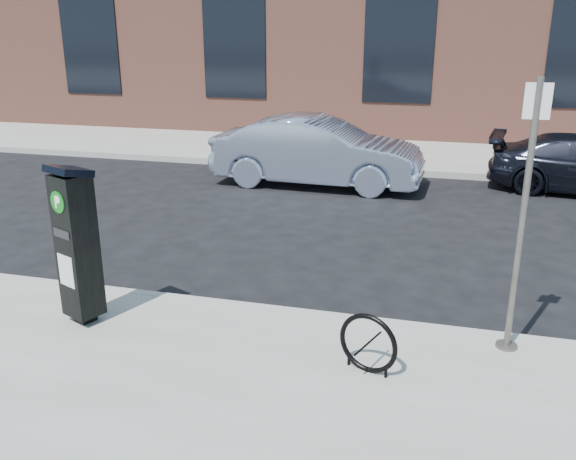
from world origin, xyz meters
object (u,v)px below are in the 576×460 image
(car_silver, at_px, (318,152))
(parking_kiosk, at_px, (77,244))
(sign_pole, at_px, (522,223))
(bike_rack, at_px, (368,344))

(car_silver, bearing_deg, parking_kiosk, 173.55)
(parking_kiosk, xyz_separation_m, sign_pole, (4.68, 0.61, 0.45))
(sign_pole, xyz_separation_m, car_silver, (-3.56, 6.89, -0.79))
(sign_pole, relative_size, bike_rack, 4.50)
(sign_pole, distance_m, car_silver, 7.79)
(bike_rack, height_order, car_silver, car_silver)
(sign_pole, bearing_deg, parking_kiosk, -173.49)
(parking_kiosk, relative_size, sign_pole, 0.66)
(bike_rack, bearing_deg, sign_pole, 51.36)
(bike_rack, xyz_separation_m, car_silver, (-2.19, 7.74, 0.30))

